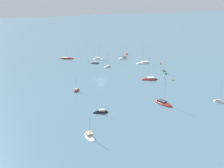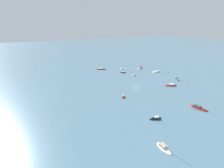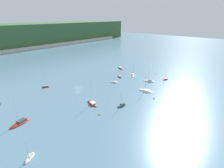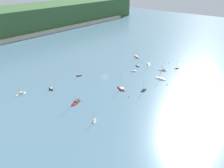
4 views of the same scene
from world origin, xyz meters
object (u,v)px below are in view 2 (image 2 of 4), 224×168
object	(u,v)px
sailboat_5	(101,69)
sailboat_10	(123,73)
mooring_buoy_0	(127,65)
sailboat_0	(177,80)
sailboat_6	(164,148)
sailboat_7	(171,85)
sailboat_8	(140,65)
mooring_buoy_1	(188,85)
sailboat_4	(156,119)
sailboat_9	(124,69)
sailboat_13	(123,97)
sailboat_1	(140,69)
mooring_buoy_2	(169,72)
sailboat_11	(198,108)
mooring_buoy_3	(117,70)
sailboat_2	(156,72)
sailboat_3	(134,76)

from	to	relation	value
sailboat_5	sailboat_10	size ratio (longest dim) A/B	1.69
mooring_buoy_0	sailboat_5	bearing A→B (deg)	99.27
sailboat_0	sailboat_6	size ratio (longest dim) A/B	1.18
sailboat_7	sailboat_8	world-z (taller)	sailboat_7
mooring_buoy_1	sailboat_4	bearing A→B (deg)	119.24
sailboat_9	sailboat_13	size ratio (longest dim) A/B	1.37
sailboat_1	mooring_buoy_2	distance (m)	23.78
sailboat_9	mooring_buoy_0	world-z (taller)	sailboat_9
sailboat_11	sailboat_13	distance (m)	35.80
sailboat_11	sailboat_6	bearing A→B (deg)	-79.51
mooring_buoy_3	mooring_buoy_2	bearing A→B (deg)	-123.50
sailboat_6	sailboat_5	bearing A→B (deg)	169.30
sailboat_5	sailboat_8	distance (m)	37.08
mooring_buoy_3	mooring_buoy_0	bearing A→B (deg)	-52.82
sailboat_0	sailboat_13	bearing A→B (deg)	-68.00
sailboat_6	mooring_buoy_1	distance (m)	63.94
sailboat_0	sailboat_9	xyz separation A→B (m)	(39.04, 20.34, -0.01)
sailboat_2	sailboat_6	xyz separation A→B (m)	(-72.38, 52.86, 0.06)
sailboat_2	sailboat_4	distance (m)	72.12
mooring_buoy_0	mooring_buoy_1	world-z (taller)	mooring_buoy_1
sailboat_4	mooring_buoy_1	world-z (taller)	sailboat_4
sailboat_4	sailboat_7	size ratio (longest dim) A/B	0.56
sailboat_4	sailboat_9	size ratio (longest dim) A/B	0.70
sailboat_2	sailboat_3	distance (m)	21.30
sailboat_6	sailboat_8	distance (m)	110.22
mooring_buoy_3	sailboat_9	bearing A→B (deg)	-87.95
sailboat_8	sailboat_11	bearing A→B (deg)	3.30
sailboat_0	mooring_buoy_2	world-z (taller)	sailboat_0
sailboat_5	mooring_buoy_0	size ratio (longest dim) A/B	18.31
sailboat_2	sailboat_8	xyz separation A→B (m)	(24.20, -0.25, 0.02)
sailboat_5	sailboat_0	bearing A→B (deg)	-21.12
mooring_buoy_3	sailboat_10	bearing A→B (deg)	-170.97
sailboat_0	sailboat_7	distance (m)	13.66
sailboat_13	mooring_buoy_0	world-z (taller)	sailboat_13
sailboat_5	sailboat_11	world-z (taller)	sailboat_11
sailboat_2	mooring_buoy_1	world-z (taller)	sailboat_2
sailboat_6	sailboat_10	xyz separation A→B (m)	(81.39, -28.01, -0.03)
mooring_buoy_1	sailboat_5	bearing A→B (deg)	30.45
mooring_buoy_1	sailboat_1	bearing A→B (deg)	4.43
sailboat_4	sailboat_7	world-z (taller)	sailboat_7
sailboat_4	sailboat_6	distance (m)	17.69
sailboat_2	sailboat_9	world-z (taller)	sailboat_2
sailboat_7	sailboat_13	distance (m)	35.02
sailboat_2	sailboat_7	bearing A→B (deg)	65.08
mooring_buoy_2	sailboat_11	bearing A→B (deg)	151.43
sailboat_13	sailboat_5	bearing A→B (deg)	27.29
sailboat_0	sailboat_11	xyz separation A→B (m)	(-35.71, 21.01, -0.01)
sailboat_6	mooring_buoy_3	distance (m)	93.53
sailboat_5	sailboat_10	bearing A→B (deg)	-23.47
sailboat_10	mooring_buoy_3	world-z (taller)	sailboat_10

